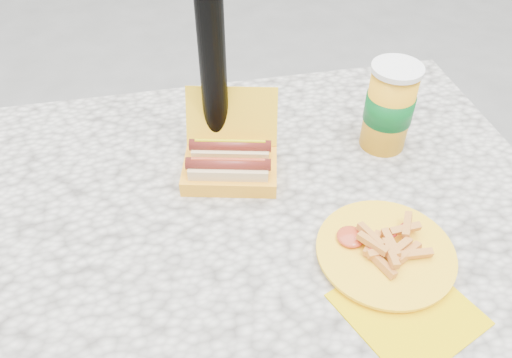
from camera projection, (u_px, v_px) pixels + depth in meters
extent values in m
cube|color=beige|center=(232.00, 209.00, 0.94)|extent=(1.20, 0.80, 0.05)
cylinder|color=black|center=(34.00, 253.00, 1.34)|extent=(0.07, 0.07, 0.70)
cylinder|color=black|center=(384.00, 199.00, 1.49)|extent=(0.07, 0.07, 0.70)
cube|color=yellow|center=(230.00, 171.00, 0.96)|extent=(0.20, 0.15, 0.03)
cube|color=yellow|center=(232.00, 116.00, 0.97)|extent=(0.19, 0.09, 0.11)
cube|color=#F6DD96|center=(229.00, 173.00, 0.93)|extent=(0.15, 0.07, 0.04)
cylinder|color=maroon|center=(228.00, 164.00, 0.91)|extent=(0.16, 0.06, 0.02)
cylinder|color=#B83C1F|center=(228.00, 160.00, 0.91)|extent=(0.13, 0.04, 0.01)
cube|color=#F6DD96|center=(231.00, 154.00, 0.97)|extent=(0.15, 0.07, 0.04)
cylinder|color=maroon|center=(230.00, 146.00, 0.95)|extent=(0.16, 0.06, 0.02)
cylinder|color=#CFBE05|center=(230.00, 141.00, 0.95)|extent=(0.13, 0.04, 0.01)
cube|color=#E9C200|center=(408.00, 309.00, 0.75)|extent=(0.23, 0.23, 0.00)
cylinder|color=yellow|center=(385.00, 253.00, 0.82)|extent=(0.22, 0.22, 0.01)
cylinder|color=yellow|center=(385.00, 251.00, 0.82)|extent=(0.23, 0.23, 0.01)
cube|color=orange|center=(407.00, 225.00, 0.83)|extent=(0.04, 0.05, 0.01)
cube|color=orange|center=(382.00, 264.00, 0.79)|extent=(0.03, 0.06, 0.01)
cube|color=orange|center=(373.00, 244.00, 0.80)|extent=(0.04, 0.05, 0.01)
cube|color=orange|center=(391.00, 253.00, 0.79)|extent=(0.02, 0.06, 0.01)
cube|color=orange|center=(416.00, 254.00, 0.80)|extent=(0.06, 0.02, 0.01)
cube|color=orange|center=(405.00, 229.00, 0.83)|extent=(0.06, 0.02, 0.01)
cube|color=orange|center=(391.00, 243.00, 0.81)|extent=(0.01, 0.05, 0.01)
cube|color=orange|center=(385.00, 251.00, 0.80)|extent=(0.03, 0.06, 0.01)
cube|color=orange|center=(399.00, 248.00, 0.80)|extent=(0.05, 0.04, 0.01)
cube|color=orange|center=(370.00, 235.00, 0.81)|extent=(0.03, 0.06, 0.01)
cube|color=orange|center=(373.00, 244.00, 0.82)|extent=(0.05, 0.05, 0.01)
cube|color=orange|center=(383.00, 251.00, 0.80)|extent=(0.06, 0.02, 0.01)
cube|color=orange|center=(408.00, 253.00, 0.80)|extent=(0.05, 0.04, 0.01)
ellipsoid|color=#B83C1F|center=(351.00, 237.00, 0.83)|extent=(0.05, 0.05, 0.01)
cube|color=#A91D1D|center=(389.00, 238.00, 0.82)|extent=(0.09, 0.05, 0.00)
cylinder|color=#FFAB19|center=(389.00, 110.00, 0.99)|extent=(0.09, 0.09, 0.17)
cylinder|color=#065D1F|center=(389.00, 107.00, 0.98)|extent=(0.10, 0.10, 0.06)
cylinder|color=white|center=(398.00, 69.00, 0.92)|extent=(0.10, 0.10, 0.01)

